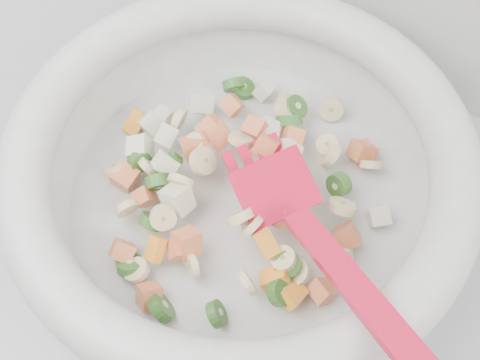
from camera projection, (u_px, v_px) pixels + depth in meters
The scene contains 1 object.
mixing_bowl at pixel (240, 171), 0.56m from camera, with size 0.48×0.43×0.16m.
Camera 1 is at (0.13, 1.24, 1.44)m, focal length 45.00 mm.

